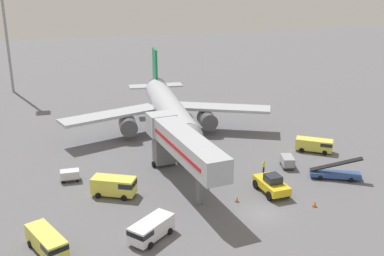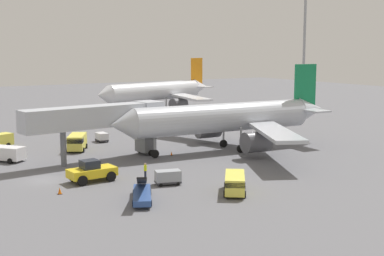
{
  "view_description": "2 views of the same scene",
  "coord_description": "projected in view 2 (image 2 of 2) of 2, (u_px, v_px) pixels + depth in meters",
  "views": [
    {
      "loc": [
        -19.94,
        -40.53,
        24.82
      ],
      "look_at": [
        -1.55,
        21.15,
        3.07
      ],
      "focal_mm": 43.41,
      "sensor_mm": 36.0,
      "label": 1
    },
    {
      "loc": [
        56.49,
        -15.7,
        14.18
      ],
      "look_at": [
        -0.97,
        19.37,
        4.1
      ],
      "focal_mm": 49.98,
      "sensor_mm": 36.0,
      "label": 2
    }
  ],
  "objects": [
    {
      "name": "safety_cone_alpha",
      "position": [
        60.0,
        191.0,
        52.34
      ],
      "size": [
        0.44,
        0.44,
        0.67
      ],
      "color": "black",
      "rests_on": "ground"
    },
    {
      "name": "service_van_mid_left",
      "position": [
        77.0,
        142.0,
        74.5
      ],
      "size": [
        5.42,
        4.18,
        2.22
      ],
      "color": "#E5DB4C",
      "rests_on": "ground"
    },
    {
      "name": "baggage_cart_near_left",
      "position": [
        102.0,
        137.0,
        81.6
      ],
      "size": [
        2.34,
        1.46,
        1.39
      ],
      "color": "#38383D",
      "rests_on": "ground"
    },
    {
      "name": "ground_plane",
      "position": [
        44.0,
        180.0,
        57.87
      ],
      "size": [
        300.0,
        300.0,
        0.0
      ],
      "primitive_type": "plane",
      "color": "slate"
    },
    {
      "name": "apron_light_mast",
      "position": [
        305.0,
        15.0,
        112.64
      ],
      "size": [
        2.4,
        2.4,
        31.25
      ],
      "color": "#93969B",
      "rests_on": "ground"
    },
    {
      "name": "safety_cone_bravo",
      "position": [
        171.0,
        153.0,
        71.37
      ],
      "size": [
        0.32,
        0.32,
        0.49
      ],
      "color": "black",
      "rests_on": "ground"
    },
    {
      "name": "belt_loader_truck",
      "position": [
        142.0,
        193.0,
        49.96
      ],
      "size": [
        6.28,
        4.18,
        3.03
      ],
      "color": "#2D4C8E",
      "rests_on": "ground"
    },
    {
      "name": "pushback_tug",
      "position": [
        92.0,
        171.0,
        57.19
      ],
      "size": [
        2.96,
        5.2,
        2.37
      ],
      "color": "yellow",
      "rests_on": "ground"
    },
    {
      "name": "baggage_cart_far_left",
      "position": [
        168.0,
        177.0,
        55.96
      ],
      "size": [
        2.08,
        2.9,
        1.51
      ],
      "color": "#38383D",
      "rests_on": "ground"
    },
    {
      "name": "jet_bridge",
      "position": [
        103.0,
        119.0,
        67.43
      ],
      "size": [
        5.37,
        19.12,
        7.16
      ],
      "color": "#B2B7C1",
      "rests_on": "ground"
    },
    {
      "name": "ground_crew_worker_foreground",
      "position": [
        145.0,
        170.0,
        58.76
      ],
      "size": [
        0.38,
        0.38,
        1.71
      ],
      "color": "#1E2333",
      "rests_on": "ground"
    },
    {
      "name": "service_van_near_center",
      "position": [
        4.0,
        153.0,
        67.51
      ],
      "size": [
        5.15,
        4.72,
        1.89
      ],
      "color": "white",
      "rests_on": "ground"
    },
    {
      "name": "airplane_background",
      "position": [
        158.0,
        92.0,
        119.47
      ],
      "size": [
        32.98,
        31.91,
        11.88
      ],
      "color": "silver",
      "rests_on": "ground"
    },
    {
      "name": "airplane_at_gate",
      "position": [
        230.0,
        118.0,
        74.25
      ],
      "size": [
        33.88,
        34.42,
        11.84
      ],
      "color": "#B7BCC6",
      "rests_on": "ground"
    },
    {
      "name": "safety_cone_charlie",
      "position": [
        69.0,
        171.0,
        60.8
      ],
      "size": [
        0.41,
        0.41,
        0.63
      ],
      "color": "black",
      "rests_on": "ground"
    },
    {
      "name": "service_van_far_center",
      "position": [
        235.0,
        183.0,
        52.44
      ],
      "size": [
        5.28,
        4.56,
        1.87
      ],
      "color": "#E5DB4C",
      "rests_on": "ground"
    }
  ]
}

